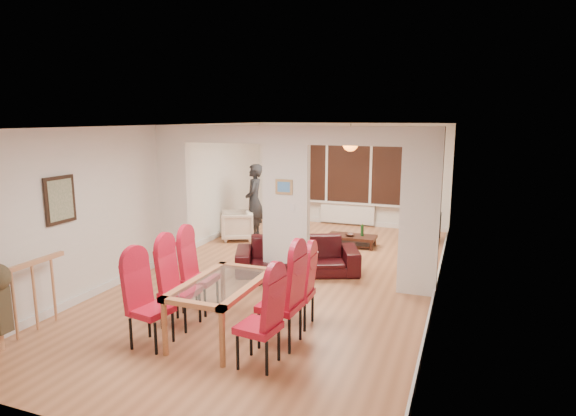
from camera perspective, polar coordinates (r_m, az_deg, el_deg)
The scene contains 24 objects.
floor at distance 8.45m, azimuth -0.23°, elevation -8.19°, with size 5.00×9.00×0.01m, color #B47148.
room_walls at distance 8.12m, azimuth -0.23°, elevation 0.52°, with size 5.00×9.00×2.60m, color silver, non-canonical shape.
divider_wall at distance 8.12m, azimuth -0.23°, elevation 0.52°, with size 5.00×0.18×2.60m, color white.
bay_window_blinds at distance 12.31m, azimuth 7.21°, elevation 4.86°, with size 3.00×0.08×1.80m, color black.
radiator at distance 12.45m, azimuth 7.03°, elevation -0.66°, with size 1.40×0.08×0.50m, color white.
pendant_light at distance 11.08m, azimuth 7.40°, elevation 7.58°, with size 0.36×0.36×0.36m, color orange.
stair_newel at distance 7.01m, azimuth -28.18°, elevation -8.79°, with size 0.40×1.20×1.10m, color tan, non-canonical shape.
wall_poster at distance 7.44m, azimuth -25.41°, elevation 0.88°, with size 0.04×0.52×0.67m, color gray.
pillar_photo at distance 7.99m, azimuth -0.49°, elevation 2.52°, with size 0.30×0.03×0.25m, color #4C8CD8.
dining_table at distance 6.27m, azimuth -7.76°, elevation -11.72°, with size 0.85×1.51×0.71m, color #AF6A40, non-canonical shape.
dining_chair_la at distance 6.10m, azimuth -15.95°, elevation -10.83°, with size 0.43×0.43×1.08m, color #B8122A, non-canonical shape.
dining_chair_lb at distance 6.57m, azimuth -12.68°, elevation -9.04°, with size 0.44×0.44×1.09m, color #B8122A, non-canonical shape.
dining_chair_lc at distance 7.01m, azimuth -10.42°, elevation -7.71°, with size 0.44×0.44×1.09m, color #B8122A, non-canonical shape.
dining_chair_ra at distance 5.46m, azimuth -3.55°, elevation -13.12°, with size 0.43×0.43×1.07m, color #B8122A, non-canonical shape.
dining_chair_rb at distance 5.90m, azimuth -0.97°, elevation -10.66°, with size 0.47×0.47×1.18m, color #B8122A, non-canonical shape.
dining_chair_rc at distance 6.45m, azimuth 1.07°, elevation -9.44°, with size 0.41×0.41×1.03m, color #B8122A, non-canonical shape.
sofa at distance 8.59m, azimuth 1.09°, elevation -5.67°, with size 2.16×0.84×0.63m, color black.
armchair at distance 10.96m, azimuth -6.04°, elevation -2.06°, with size 0.72×0.70×0.65m, color beige.
person at distance 11.04m, azimuth -4.03°, elevation 0.83°, with size 0.41×0.62×1.70m, color black.
television at distance 11.16m, azimuth 15.81°, elevation -2.30°, with size 0.14×1.06×0.61m, color black.
coffee_table at distance 10.48m, azimuth 7.55°, elevation -3.86°, with size 1.03×0.52×0.24m, color #331911, non-canonical shape.
bottle at distance 10.40m, azimuth 8.79°, elevation -2.58°, with size 0.07×0.07×0.26m, color #143F19.
bowl at distance 10.38m, azimuth 7.33°, elevation -3.18°, with size 0.20×0.20×0.05m, color #331911.
shoes at distance 8.12m, azimuth -2.80°, elevation -8.59°, with size 0.26×0.28×0.11m, color black, non-canonical shape.
Camera 1 is at (2.86, -7.47, 2.74)m, focal length 30.00 mm.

